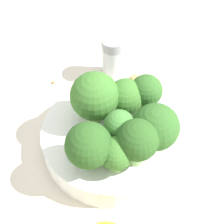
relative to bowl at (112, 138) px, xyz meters
name	(u,v)px	position (x,y,z in m)	size (l,w,h in m)	color
ground_plane	(112,146)	(0.00, 0.00, -0.02)	(3.00, 3.00, 0.00)	beige
bowl	(112,138)	(0.00, 0.00, 0.00)	(0.17, 0.17, 0.03)	white
broccoli_floret_0	(156,127)	(-0.02, 0.05, 0.05)	(0.05, 0.05, 0.06)	#8EB770
broccoli_floret_1	(125,98)	(-0.03, -0.01, 0.05)	(0.05, 0.05, 0.05)	#8EB770
broccoli_floret_2	(137,141)	(0.01, 0.05, 0.05)	(0.05, 0.05, 0.06)	#8EB770
broccoli_floret_3	(116,154)	(0.03, 0.04, 0.04)	(0.04, 0.04, 0.05)	#84AD66
broccoli_floret_4	(98,94)	(0.00, -0.03, 0.06)	(0.06, 0.06, 0.07)	#84AD66
broccoli_floret_5	(119,127)	(0.01, 0.02, 0.05)	(0.03, 0.03, 0.05)	#84AD66
broccoli_floret_6	(89,146)	(0.05, 0.01, 0.05)	(0.05, 0.05, 0.06)	#8EB770
broccoli_floret_7	(146,91)	(-0.05, 0.01, 0.05)	(0.04, 0.04, 0.06)	#84AD66
pepper_shaker	(113,57)	(-0.10, -0.09, 0.02)	(0.03, 0.03, 0.07)	silver
almond_crumb_0	(134,76)	(-0.11, -0.06, -0.01)	(0.01, 0.01, 0.01)	#AD7F4C
almond_crumb_1	(53,82)	(-0.02, -0.14, -0.01)	(0.01, 0.00, 0.01)	olive
almond_crumb_3	(97,85)	(-0.06, -0.09, -0.01)	(0.01, 0.01, 0.01)	olive
almond_crumb_4	(84,78)	(-0.06, -0.11, -0.01)	(0.01, 0.01, 0.01)	#AD7F4C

